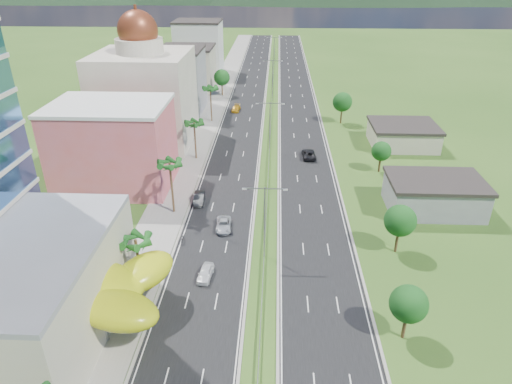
# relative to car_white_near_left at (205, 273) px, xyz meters

# --- Properties ---
(ground) EXTENTS (500.00, 500.00, 0.00)m
(ground) POSITION_rel_car_white_near_left_xyz_m (7.67, -4.67, -0.76)
(ground) COLOR #2D5119
(ground) RESTS_ON ground
(road_left) EXTENTS (11.00, 260.00, 0.04)m
(road_left) POSITION_rel_car_white_near_left_xyz_m (0.17, 85.33, -0.74)
(road_left) COLOR black
(road_left) RESTS_ON ground
(road_right) EXTENTS (11.00, 260.00, 0.04)m
(road_right) POSITION_rel_car_white_near_left_xyz_m (15.17, 85.33, -0.74)
(road_right) COLOR black
(road_right) RESTS_ON ground
(sidewalk_left) EXTENTS (7.00, 260.00, 0.12)m
(sidewalk_left) POSITION_rel_car_white_near_left_xyz_m (-9.33, 85.33, -0.70)
(sidewalk_left) COLOR gray
(sidewalk_left) RESTS_ON ground
(median_guardrail) EXTENTS (0.10, 216.06, 0.76)m
(median_guardrail) POSITION_rel_car_white_near_left_xyz_m (7.67, 67.32, -0.15)
(median_guardrail) COLOR gray
(median_guardrail) RESTS_ON ground
(streetlight_median_b) EXTENTS (6.04, 0.25, 11.00)m
(streetlight_median_b) POSITION_rel_car_white_near_left_xyz_m (7.67, 5.33, 5.98)
(streetlight_median_b) COLOR gray
(streetlight_median_b) RESTS_ON ground
(streetlight_median_c) EXTENTS (6.04, 0.25, 11.00)m
(streetlight_median_c) POSITION_rel_car_white_near_left_xyz_m (7.67, 45.33, 5.98)
(streetlight_median_c) COLOR gray
(streetlight_median_c) RESTS_ON ground
(streetlight_median_d) EXTENTS (6.04, 0.25, 11.00)m
(streetlight_median_d) POSITION_rel_car_white_near_left_xyz_m (7.67, 90.33, 5.98)
(streetlight_median_d) COLOR gray
(streetlight_median_d) RESTS_ON ground
(streetlight_median_e) EXTENTS (6.04, 0.25, 11.00)m
(streetlight_median_e) POSITION_rel_car_white_near_left_xyz_m (7.67, 135.33, 5.98)
(streetlight_median_e) COLOR gray
(streetlight_median_e) RESTS_ON ground
(lime_canopy) EXTENTS (18.00, 15.00, 7.40)m
(lime_canopy) POSITION_rel_car_white_near_left_xyz_m (-12.33, -8.67, 4.23)
(lime_canopy) COLOR #B3BB12
(lime_canopy) RESTS_ON ground
(pink_shophouse) EXTENTS (20.00, 15.00, 15.00)m
(pink_shophouse) POSITION_rel_car_white_near_left_xyz_m (-20.33, 27.33, 6.74)
(pink_shophouse) COLOR #D85859
(pink_shophouse) RESTS_ON ground
(domed_building) EXTENTS (20.00, 20.00, 28.70)m
(domed_building) POSITION_rel_car_white_near_left_xyz_m (-20.33, 50.33, 10.59)
(domed_building) COLOR #BFB49E
(domed_building) RESTS_ON ground
(midrise_grey) EXTENTS (16.00, 15.00, 16.00)m
(midrise_grey) POSITION_rel_car_white_near_left_xyz_m (-19.33, 75.33, 7.24)
(midrise_grey) COLOR gray
(midrise_grey) RESTS_ON ground
(midrise_beige) EXTENTS (16.00, 15.00, 13.00)m
(midrise_beige) POSITION_rel_car_white_near_left_xyz_m (-19.33, 97.33, 5.74)
(midrise_beige) COLOR #BBB49A
(midrise_beige) RESTS_ON ground
(midrise_white) EXTENTS (16.00, 15.00, 18.00)m
(midrise_white) POSITION_rel_car_white_near_left_xyz_m (-19.33, 120.33, 8.24)
(midrise_white) COLOR silver
(midrise_white) RESTS_ON ground
(shed_near) EXTENTS (15.00, 10.00, 5.00)m
(shed_near) POSITION_rel_car_white_near_left_xyz_m (35.67, 20.33, 1.74)
(shed_near) COLOR gray
(shed_near) RESTS_ON ground
(shed_far) EXTENTS (14.00, 12.00, 4.40)m
(shed_far) POSITION_rel_car_white_near_left_xyz_m (37.67, 50.33, 1.44)
(shed_far) COLOR #BBB49A
(shed_far) RESTS_ON ground
(palm_tree_b) EXTENTS (3.60, 3.60, 8.10)m
(palm_tree_b) POSITION_rel_car_white_near_left_xyz_m (-7.83, -2.67, 6.30)
(palm_tree_b) COLOR #47301C
(palm_tree_b) RESTS_ON ground
(palm_tree_c) EXTENTS (3.60, 3.60, 9.60)m
(palm_tree_c) POSITION_rel_car_white_near_left_xyz_m (-7.83, 17.33, 7.74)
(palm_tree_c) COLOR #47301C
(palm_tree_c) RESTS_ON ground
(palm_tree_d) EXTENTS (3.60, 3.60, 8.60)m
(palm_tree_d) POSITION_rel_car_white_near_left_xyz_m (-7.83, 40.33, 6.78)
(palm_tree_d) COLOR #47301C
(palm_tree_d) RESTS_ON ground
(palm_tree_e) EXTENTS (3.60, 3.60, 9.40)m
(palm_tree_e) POSITION_rel_car_white_near_left_xyz_m (-7.83, 65.33, 7.54)
(palm_tree_e) COLOR #47301C
(palm_tree_e) RESTS_ON ground
(leafy_tree_lfar) EXTENTS (4.90, 4.90, 8.05)m
(leafy_tree_lfar) POSITION_rel_car_white_near_left_xyz_m (-7.83, 90.33, 4.81)
(leafy_tree_lfar) COLOR #47301C
(leafy_tree_lfar) RESTS_ON ground
(leafy_tree_ra) EXTENTS (4.20, 4.20, 6.90)m
(leafy_tree_ra) POSITION_rel_car_white_near_left_xyz_m (23.67, -9.67, 4.01)
(leafy_tree_ra) COLOR #47301C
(leafy_tree_ra) RESTS_ON ground
(leafy_tree_rb) EXTENTS (4.55, 4.55, 7.47)m
(leafy_tree_rb) POSITION_rel_car_white_near_left_xyz_m (26.67, 7.33, 4.41)
(leafy_tree_rb) COLOR #47301C
(leafy_tree_rb) RESTS_ON ground
(leafy_tree_rc) EXTENTS (3.85, 3.85, 6.33)m
(leafy_tree_rc) POSITION_rel_car_white_near_left_xyz_m (29.67, 35.33, 3.61)
(leafy_tree_rc) COLOR #47301C
(leafy_tree_rc) RESTS_ON ground
(leafy_tree_rd) EXTENTS (4.90, 4.90, 8.05)m
(leafy_tree_rd) POSITION_rel_car_white_near_left_xyz_m (25.67, 65.33, 4.81)
(leafy_tree_rd) COLOR #47301C
(leafy_tree_rd) RESTS_ON ground
(mountain_ridge) EXTENTS (860.00, 140.00, 90.00)m
(mountain_ridge) POSITION_rel_car_white_near_left_xyz_m (67.67, 445.33, -0.76)
(mountain_ridge) COLOR black
(mountain_ridge) RESTS_ON ground
(car_white_near_left) EXTENTS (2.14, 4.40, 1.45)m
(car_white_near_left) POSITION_rel_car_white_near_left_xyz_m (0.00, 0.00, 0.00)
(car_white_near_left) COLOR white
(car_white_near_left) RESTS_ON road_left
(car_dark_left) EXTENTS (2.15, 5.10, 1.64)m
(car_dark_left) POSITION_rel_car_white_near_left_xyz_m (-4.11, 20.85, 0.09)
(car_dark_left) COLOR black
(car_dark_left) RESTS_ON road_left
(car_silver_mid_left) EXTENTS (2.62, 5.12, 1.39)m
(car_silver_mid_left) POSITION_rel_car_white_near_left_xyz_m (1.06, 12.44, -0.03)
(car_silver_mid_left) COLOR #B9BCC2
(car_silver_mid_left) RESTS_ON road_left
(car_yellow_far_left) EXTENTS (2.37, 5.10, 1.44)m
(car_yellow_far_left) POSITION_rel_car_white_near_left_xyz_m (-2.18, 74.43, -0.00)
(car_yellow_far_left) COLOR #C18D16
(car_yellow_far_left) RESTS_ON road_left
(car_dark_far_right) EXTENTS (2.96, 5.92, 1.61)m
(car_dark_far_right) POSITION_rel_car_white_near_left_xyz_m (16.10, 41.92, 0.08)
(car_dark_far_right) COLOR black
(car_dark_far_right) RESTS_ON road_right
(motorcycle) EXTENTS (0.63, 2.08, 1.33)m
(motorcycle) POSITION_rel_car_white_near_left_xyz_m (-4.63, 8.32, -0.06)
(motorcycle) COLOR black
(motorcycle) RESTS_ON road_left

